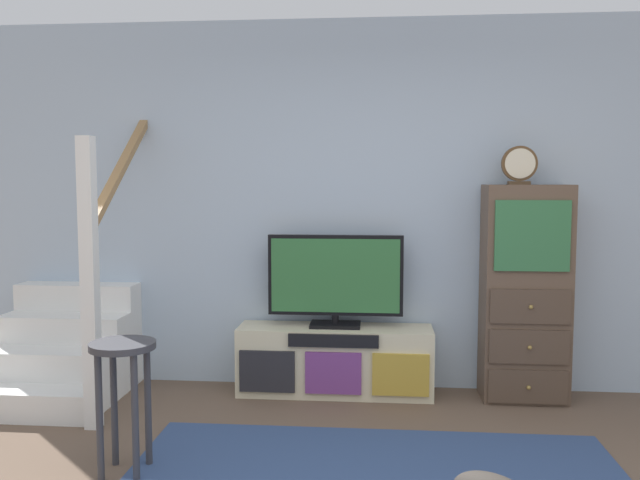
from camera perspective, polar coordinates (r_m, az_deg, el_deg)
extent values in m
cube|color=#A8BCD1|center=(4.90, 5.00, 2.99)|extent=(6.40, 0.12, 2.70)
cube|color=beige|center=(4.82, 1.26, -10.36)|extent=(1.39, 0.36, 0.49)
cube|color=#232328|center=(4.70, -4.66, -11.28)|extent=(0.39, 0.02, 0.29)
cube|color=#70387F|center=(4.65, 1.10, -11.45)|extent=(0.39, 0.02, 0.29)
cube|color=#B79333|center=(4.64, 6.94, -11.52)|extent=(0.39, 0.02, 0.29)
cube|color=black|center=(4.59, 1.11, -8.73)|extent=(0.63, 0.02, 0.09)
cube|color=black|center=(4.78, 1.28, -7.34)|extent=(0.36, 0.22, 0.02)
cylinder|color=black|center=(4.77, 1.28, -6.85)|extent=(0.05, 0.05, 0.06)
cube|color=black|center=(4.71, 1.29, -3.06)|extent=(0.97, 0.05, 0.58)
cube|color=#2D6B38|center=(4.69, 1.27, -3.11)|extent=(0.92, 0.01, 0.53)
cube|color=brown|center=(4.82, 17.26, -4.39)|extent=(0.58, 0.34, 1.51)
cube|color=#4E3C2F|center=(4.79, 17.52, -12.02)|extent=(0.53, 0.02, 0.23)
sphere|color=olive|center=(4.77, 17.57, -12.09)|extent=(0.03, 0.03, 0.03)
cube|color=#4E3C2F|center=(4.71, 17.61, -8.81)|extent=(0.53, 0.02, 0.23)
sphere|color=olive|center=(4.70, 17.66, -8.86)|extent=(0.03, 0.03, 0.03)
cube|color=#4E3C2F|center=(4.66, 17.70, -5.51)|extent=(0.53, 0.02, 0.23)
sphere|color=olive|center=(4.64, 17.75, -5.55)|extent=(0.03, 0.03, 0.03)
cube|color=#337042|center=(4.60, 17.86, 0.35)|extent=(0.49, 0.02, 0.47)
cube|color=#4C3823|center=(4.73, 16.79, 4.76)|extent=(0.14, 0.08, 0.02)
cylinder|color=brown|center=(4.73, 16.83, 6.36)|extent=(0.24, 0.04, 0.24)
cylinder|color=beige|center=(4.70, 16.89, 6.36)|extent=(0.20, 0.01, 0.20)
cube|color=white|center=(4.78, -24.01, -12.79)|extent=(0.90, 0.26, 0.19)
cube|color=white|center=(4.97, -22.57, -10.91)|extent=(0.90, 0.26, 0.38)
cube|color=white|center=(5.17, -21.26, -9.17)|extent=(0.90, 0.26, 0.57)
cube|color=white|center=(5.38, -20.06, -7.55)|extent=(0.90, 0.26, 0.76)
cube|color=white|center=(5.59, -18.95, -6.05)|extent=(0.90, 0.26, 0.95)
cube|color=white|center=(4.26, -19.35, -3.66)|extent=(0.09, 0.09, 1.80)
cube|color=#9E7547|center=(4.82, -16.42, 6.93)|extent=(0.06, 1.33, 0.99)
cylinder|color=#333338|center=(3.64, -18.61, -14.32)|extent=(0.04, 0.04, 0.66)
cylinder|color=#333338|center=(3.58, -15.78, -14.62)|extent=(0.04, 0.04, 0.66)
cylinder|color=#333338|center=(3.81, -17.46, -13.44)|extent=(0.04, 0.04, 0.66)
cylinder|color=#333338|center=(3.74, -14.73, -13.70)|extent=(0.04, 0.04, 0.66)
cylinder|color=#333338|center=(3.59, -16.79, -8.74)|extent=(0.34, 0.34, 0.03)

